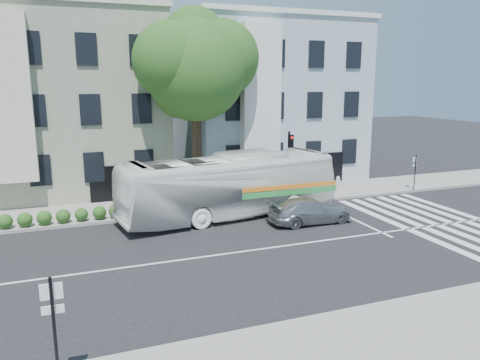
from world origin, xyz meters
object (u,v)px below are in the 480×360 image
sedan (310,211)px  bus (231,185)px  near_sign_pole (54,319)px  fire_hydrant (338,182)px  traffic_signal (289,156)px

sedan → bus: bearing=52.7°
bus → near_sign_pole: bearing=136.2°
fire_hydrant → near_sign_pole: size_ratio=0.29×
traffic_signal → near_sign_pole: 19.28m
traffic_signal → sedan: bearing=-118.0°
sedan → traffic_signal: size_ratio=1.06×
bus → traffic_signal: traffic_signal is taller
fire_hydrant → traffic_signal: bearing=-167.9°
sedan → fire_hydrant: sedan is taller
sedan → fire_hydrant: bearing=-42.4°
traffic_signal → near_sign_pole: size_ratio=1.51×
bus → sedan: size_ratio=2.75×
near_sign_pole → bus: bearing=57.4°
bus → fire_hydrant: size_ratio=15.06×
bus → near_sign_pole: 14.68m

